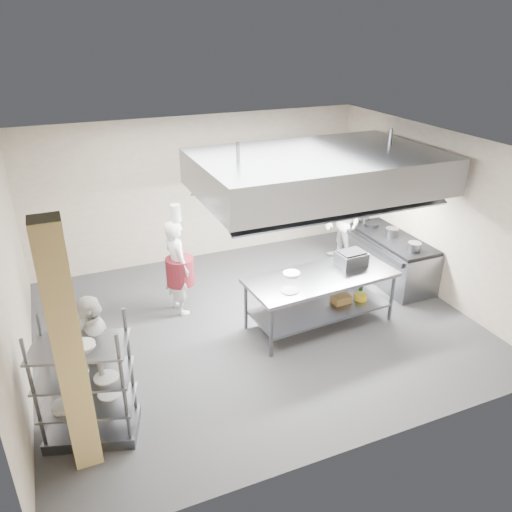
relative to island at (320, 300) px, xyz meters
name	(u,v)px	position (x,y,z in m)	size (l,w,h in m)	color
floor	(255,323)	(-1.00, 0.42, -0.46)	(7.00, 7.00, 0.00)	#3A3A3D
ceiling	(254,147)	(-1.00, 0.42, 2.54)	(7.00, 7.00, 0.00)	silver
wall_back	(199,189)	(-1.00, 3.42, 1.04)	(7.00, 7.00, 0.00)	#A39481
wall_left	(11,283)	(-4.50, 0.42, 1.04)	(6.00, 6.00, 0.00)	#A39481
wall_right	(432,212)	(2.50, 0.42, 1.04)	(6.00, 6.00, 0.00)	#A39481
column	(69,352)	(-3.90, -1.48, 1.04)	(0.30, 0.30, 3.00)	tan
exhaust_hood	(318,171)	(0.30, 0.82, 1.94)	(4.00, 2.50, 0.60)	gray
hood_strip_a	(268,197)	(-0.60, 0.82, 1.62)	(1.60, 0.12, 0.04)	white
hood_strip_b	(362,184)	(1.20, 0.82, 1.62)	(1.60, 0.12, 0.04)	white
wall_shelf	(280,181)	(0.80, 3.26, 1.04)	(1.50, 0.28, 0.04)	gray
island	(320,300)	(0.00, 0.00, 0.00)	(2.47, 1.03, 0.91)	gray
island_worktop	(321,277)	(0.00, 0.00, 0.42)	(2.47, 1.03, 0.06)	gray
island_undershelf	(319,308)	(0.00, 0.00, -0.16)	(2.27, 0.93, 0.04)	slate
pass_rack	(85,381)	(-3.80, -1.12, 0.35)	(1.08, 0.63, 1.62)	slate
cooking_range	(389,259)	(2.08, 0.92, -0.04)	(0.80, 2.00, 0.84)	gray
range_top	(392,238)	(2.08, 0.92, 0.41)	(0.78, 1.96, 0.06)	black
chef_head	(177,267)	(-2.05, 1.32, 0.40)	(0.62, 0.41, 1.71)	silver
chef_line	(343,224)	(1.60, 1.92, 0.41)	(0.84, 0.66, 1.73)	silver
chef_plating	(97,357)	(-3.62, -0.76, 0.41)	(1.02, 0.42, 1.73)	silver
griddle	(351,259)	(0.65, 0.15, 0.57)	(0.47, 0.36, 0.23)	slate
wicker_basket	(341,299)	(0.41, -0.01, -0.07)	(0.31, 0.21, 0.13)	olive
stockpot	(392,232)	(2.07, 0.94, 0.53)	(0.24, 0.24, 0.17)	gray
plate_stack	(89,401)	(-3.80, -1.12, 0.07)	(0.28, 0.28, 0.05)	white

